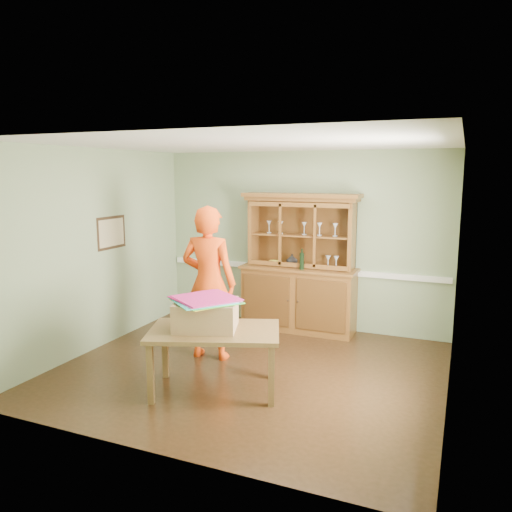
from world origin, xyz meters
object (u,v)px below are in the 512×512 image
at_px(china_hutch, 299,283).
at_px(dining_table, 214,337).
at_px(person, 209,283).
at_px(cardboard_box, 206,315).

height_order(china_hutch, dining_table, china_hutch).
bearing_deg(person, dining_table, 115.70).
xyz_separation_m(china_hutch, person, (-0.71, -1.56, 0.26)).
distance_m(cardboard_box, person, 1.00).
relative_size(china_hutch, person, 1.05).
height_order(cardboard_box, person, person).
height_order(china_hutch, cardboard_box, china_hutch).
relative_size(dining_table, person, 0.81).
height_order(dining_table, cardboard_box, cardboard_box).
bearing_deg(china_hutch, cardboard_box, -96.39).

